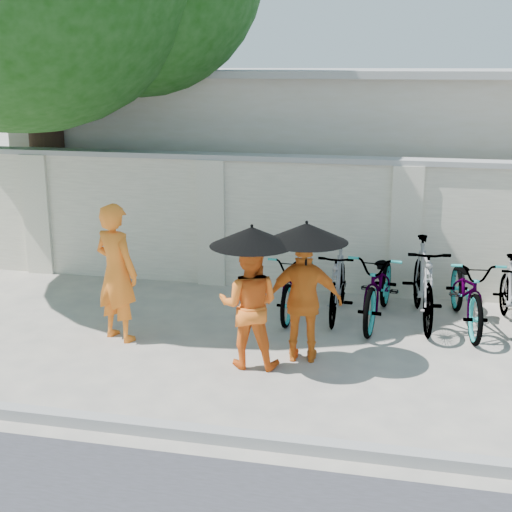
# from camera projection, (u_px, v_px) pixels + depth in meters

# --- Properties ---
(ground) EXTENTS (80.00, 80.00, 0.00)m
(ground) POSITION_uv_depth(u_px,v_px,m) (223.00, 365.00, 8.39)
(ground) COLOR #BBAF9C
(kerb) EXTENTS (40.00, 0.16, 0.12)m
(kerb) POSITION_uv_depth(u_px,v_px,m) (176.00, 431.00, 6.77)
(kerb) COLOR gray
(kerb) RESTS_ON ground
(compound_wall) EXTENTS (20.00, 0.30, 2.00)m
(compound_wall) POSITION_uv_depth(u_px,v_px,m) (339.00, 227.00, 10.93)
(compound_wall) COLOR beige
(compound_wall) RESTS_ON ground
(building_behind) EXTENTS (14.00, 6.00, 3.20)m
(building_behind) POSITION_uv_depth(u_px,v_px,m) (411.00, 159.00, 14.14)
(building_behind) COLOR beige
(building_behind) RESTS_ON ground
(monk_left) EXTENTS (0.76, 0.64, 1.78)m
(monk_left) POSITION_uv_depth(u_px,v_px,m) (116.00, 272.00, 8.98)
(monk_left) COLOR orange
(monk_left) RESTS_ON ground
(monk_center) EXTENTS (0.75, 0.60, 1.49)m
(monk_center) POSITION_uv_depth(u_px,v_px,m) (249.00, 305.00, 8.20)
(monk_center) COLOR orange
(monk_center) RESTS_ON ground
(parasol_center) EXTENTS (0.95, 0.95, 0.85)m
(parasol_center) POSITION_uv_depth(u_px,v_px,m) (252.00, 236.00, 7.90)
(parasol_center) COLOR black
(parasol_center) RESTS_ON ground
(monk_right) EXTENTS (0.90, 0.44, 1.49)m
(monk_right) POSITION_uv_depth(u_px,v_px,m) (305.00, 301.00, 8.34)
(monk_right) COLOR orange
(monk_right) RESTS_ON ground
(parasol_right) EXTENTS (0.96, 0.96, 0.85)m
(parasol_right) POSITION_uv_depth(u_px,v_px,m) (307.00, 233.00, 8.04)
(parasol_right) COLOR black
(parasol_right) RESTS_ON ground
(bike_0) EXTENTS (0.68, 1.77, 0.92)m
(bike_0) POSITION_uv_depth(u_px,v_px,m) (297.00, 282.00, 10.02)
(bike_0) COLOR slate
(bike_0) RESTS_ON ground
(bike_1) EXTENTS (0.48, 1.67, 1.00)m
(bike_1) POSITION_uv_depth(u_px,v_px,m) (338.00, 282.00, 9.89)
(bike_1) COLOR slate
(bike_1) RESTS_ON ground
(bike_2) EXTENTS (0.89, 2.03, 1.04)m
(bike_2) POSITION_uv_depth(u_px,v_px,m) (380.00, 285.00, 9.69)
(bike_2) COLOR slate
(bike_2) RESTS_ON ground
(bike_3) EXTENTS (0.75, 1.96, 1.15)m
(bike_3) POSITION_uv_depth(u_px,v_px,m) (423.00, 282.00, 9.63)
(bike_3) COLOR slate
(bike_3) RESTS_ON ground
(bike_4) EXTENTS (0.93, 2.01, 1.02)m
(bike_4) POSITION_uv_depth(u_px,v_px,m) (468.00, 291.00, 9.49)
(bike_4) COLOR slate
(bike_4) RESTS_ON ground
(bike_5) EXTENTS (0.55, 1.60, 0.95)m
(bike_5) POSITION_uv_depth(u_px,v_px,m) (512.00, 294.00, 9.46)
(bike_5) COLOR slate
(bike_5) RESTS_ON ground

